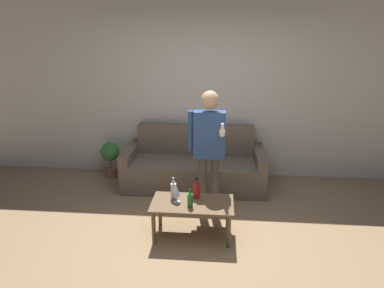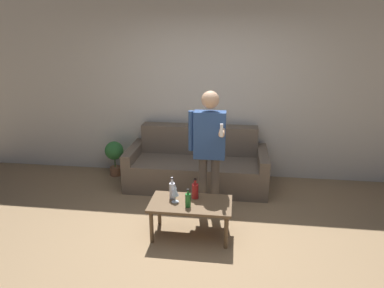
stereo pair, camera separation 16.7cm
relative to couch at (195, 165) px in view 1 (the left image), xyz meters
name	(u,v)px [view 1 (the left image)]	position (x,y,z in m)	size (l,w,h in m)	color
ground_plane	(197,252)	(0.16, -1.70, -0.30)	(16.00, 16.00, 0.00)	#997A56
wall_back	(208,91)	(0.16, 0.45, 1.05)	(8.00, 0.06, 2.70)	silver
couch	(195,165)	(0.00, 0.00, 0.00)	(2.05, 0.88, 0.85)	#6B5B4C
coffee_table	(192,207)	(0.08, -1.38, 0.06)	(0.91, 0.49, 0.41)	brown
bottle_orange	(196,190)	(0.12, -1.27, 0.21)	(0.08, 0.08, 0.24)	#B21E1E
bottle_green	(174,191)	(-0.13, -1.31, 0.21)	(0.07, 0.07, 0.26)	silver
bottle_dark	(190,200)	(0.07, -1.48, 0.20)	(0.06, 0.06, 0.21)	#23752D
wine_glass_near	(174,186)	(-0.13, -1.23, 0.24)	(0.08, 0.08, 0.18)	silver
wine_glass_far	(177,192)	(-0.09, -1.39, 0.24)	(0.08, 0.08, 0.18)	silver
person_standing_front	(209,144)	(0.24, -0.87, 0.63)	(0.44, 0.40, 1.57)	brown
potted_plant	(110,155)	(-1.34, 0.16, 0.07)	(0.29, 0.29, 0.57)	#936042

